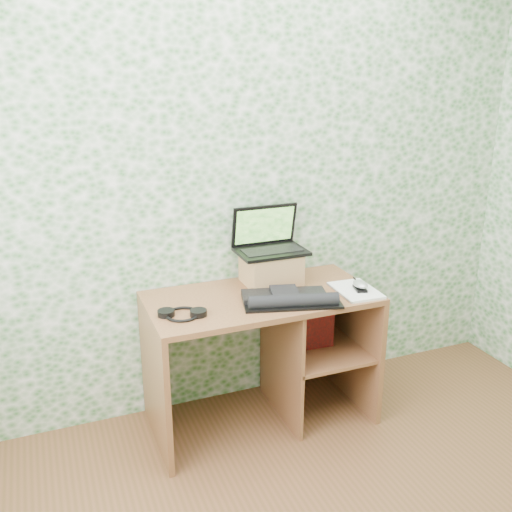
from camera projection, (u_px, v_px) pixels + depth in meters
name	position (u px, v px, depth m)	size (l,w,h in m)	color
wall_back	(240.00, 182.00, 3.10)	(3.50, 3.50, 0.00)	silver
desk	(272.00, 337.00, 3.14)	(1.20, 0.60, 0.75)	brown
riser	(271.00, 268.00, 3.14)	(0.29, 0.25, 0.18)	#A8734B
laptop	(268.00, 241.00, 3.13)	(0.37, 0.26, 0.25)	black
keyboard	(288.00, 298.00, 2.90)	(0.50, 0.36, 0.07)	black
headphones	(182.00, 314.00, 2.75)	(0.23, 0.22, 0.03)	black
notepad	(356.00, 290.00, 3.05)	(0.20, 0.29, 0.01)	white
mouse	(360.00, 286.00, 3.04)	(0.07, 0.11, 0.04)	silver
pen	(358.00, 282.00, 3.14)	(0.01, 0.01, 0.14)	black
red_box	(313.00, 325.00, 3.18)	(0.22, 0.07, 0.27)	maroon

